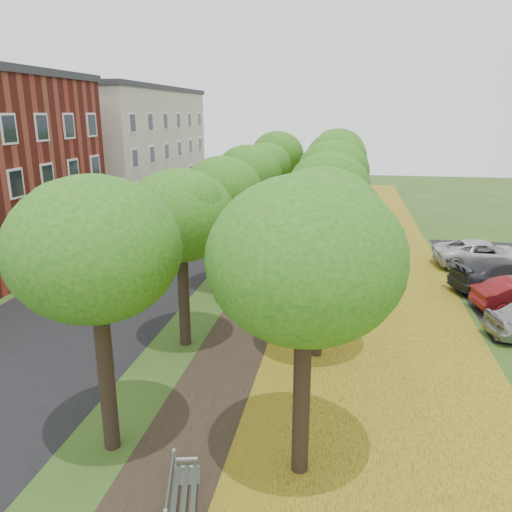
% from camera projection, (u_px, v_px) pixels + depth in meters
% --- Properties ---
extents(ground, '(120.00, 120.00, 0.00)m').
position_uv_depth(ground, '(195.00, 456.00, 12.41)').
color(ground, '#2D4C19').
rests_on(ground, ground).
extents(street_asphalt, '(8.00, 70.00, 0.01)m').
position_uv_depth(street_asphalt, '(145.00, 265.00, 27.88)').
color(street_asphalt, black).
rests_on(street_asphalt, ground).
extents(footpath, '(3.20, 70.00, 0.01)m').
position_uv_depth(footpath, '(278.00, 273.00, 26.59)').
color(footpath, black).
rests_on(footpath, ground).
extents(leaf_verge, '(7.50, 70.00, 0.01)m').
position_uv_depth(leaf_verge, '(374.00, 278.00, 25.73)').
color(leaf_verge, gold).
rests_on(leaf_verge, ground).
extents(tree_row_west, '(3.88, 33.88, 6.60)m').
position_uv_depth(tree_row_west, '(237.00, 179.00, 25.60)').
color(tree_row_west, black).
rests_on(tree_row_west, ground).
extents(tree_row_east, '(3.88, 33.88, 6.60)m').
position_uv_depth(tree_row_east, '(331.00, 182.00, 24.78)').
color(tree_row_east, black).
rests_on(tree_row_east, ground).
extents(building_cream, '(10.30, 20.30, 10.40)m').
position_uv_depth(building_cream, '(120.00, 147.00, 45.09)').
color(building_cream, beige).
rests_on(building_cream, ground).
extents(bench, '(1.02, 2.02, 0.92)m').
position_uv_depth(bench, '(181.00, 495.00, 10.49)').
color(bench, '#242D27').
rests_on(bench, ground).
extents(car_grey, '(5.68, 3.89, 1.53)m').
position_uv_depth(car_grey, '(505.00, 275.00, 23.75)').
color(car_grey, '#2D2D31').
rests_on(car_grey, ground).
extents(car_white, '(5.50, 2.90, 1.47)m').
position_uv_depth(car_white, '(484.00, 254.00, 27.35)').
color(car_white, silver).
rests_on(car_white, ground).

